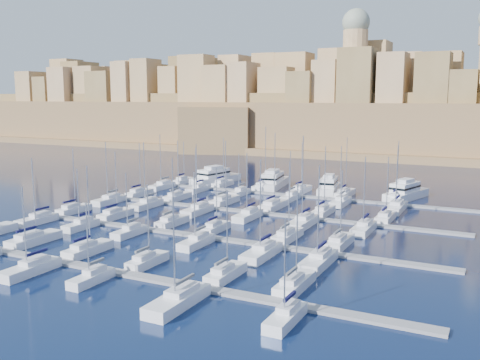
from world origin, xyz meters
The scene contains 55 objects.
ground centered at (0.00, 0.00, 0.00)m, with size 600.00×600.00×0.00m, color black.
pontoon_near centered at (0.00, -34.00, 0.20)m, with size 84.00×2.00×0.40m, color slate.
pontoon_mid_near centered at (0.00, -12.00, 0.20)m, with size 84.00×2.00×0.40m, color slate.
pontoon_mid_far centered at (0.00, 10.00, 0.20)m, with size 84.00×2.00×0.40m, color slate.
pontoon_far centered at (0.00, 32.00, 0.20)m, with size 84.00×2.00×0.40m, color slate.
sailboat_1 centered at (-23.97, -28.15, 0.75)m, with size 2.99×9.95×14.18m.
sailboat_2 centered at (-11.70, -28.58, 0.75)m, with size 2.72×9.07×14.22m.
sailboat_3 centered at (0.18, -29.19, 0.72)m, with size 2.35×7.82×12.27m.
sailboat_4 centered at (13.06, -28.98, 0.72)m, with size 2.48×8.26×12.45m.
sailboat_5 centered at (22.91, -28.61, 0.74)m, with size 2.70×9.00×13.97m.
sailboat_8 centered at (-12.11, -39.49, 0.73)m, with size 2.76×9.21×12.71m.
sailboat_9 centered at (-1.93, -38.49, 0.71)m, with size 2.15×7.18×11.27m.
sailboat_10 centered at (12.68, -40.04, 0.76)m, with size 3.10×10.33×14.94m.
sailboat_11 centered at (25.78, -38.76, 0.72)m, with size 2.32×7.72×12.13m.
sailboat_12 centered at (-35.47, -6.89, 0.74)m, with size 2.53×8.43×14.01m.
sailboat_13 centered at (-24.38, -6.73, 0.74)m, with size 2.63×8.76×13.79m.
sailboat_14 centered at (-10.51, -6.89, 0.73)m, with size 2.53×8.45×13.27m.
sailboat_15 centered at (-0.70, -7.27, 0.72)m, with size 2.30×7.67×11.95m.
sailboat_16 centered at (13.19, -6.68, 0.74)m, with size 2.66×8.87×13.84m.
sailboat_17 centered at (22.32, -6.57, 0.73)m, with size 2.73×9.09×12.89m.
sailboat_18 centered at (-34.79, -17.34, 0.73)m, with size 2.67×8.91×13.17m.
sailboat_19 centered at (-24.04, -16.83, 0.71)m, with size 2.36×7.86×11.73m.
sailboat_20 centered at (-12.89, -16.74, 0.71)m, with size 2.30×7.68×11.67m.
sailboat_21 centered at (1.26, -17.10, 0.73)m, with size 2.52×8.42×12.72m.
sailboat_22 centered at (13.40, -17.87, 0.76)m, with size 3.00×9.98×15.49m.
sailboat_23 centered at (22.55, -17.91, 0.76)m, with size 3.02×10.06×15.15m.
sailboat_24 centered at (-34.99, 15.10, 0.73)m, with size 2.52×8.41×13.50m.
sailboat_25 centered at (-23.88, 15.30, 0.75)m, with size 2.65×8.82×14.44m.
sailboat_26 centered at (-11.35, 15.86, 0.76)m, with size 2.99×9.97×14.81m.
sailboat_27 centered at (0.81, 15.98, 0.78)m, with size 3.06×10.21×16.94m.
sailboat_28 centered at (12.50, 15.29, 0.75)m, with size 2.64×8.80×14.60m.
sailboat_29 centered at (25.33, 15.31, 0.73)m, with size 2.65×8.83×13.00m.
sailboat_30 centered at (-35.48, 4.50, 0.75)m, with size 2.77×9.23×14.56m.
sailboat_31 centered at (-24.82, 4.46, 0.75)m, with size 2.79×9.31×14.91m.
sailboat_32 centered at (-11.54, 4.42, 0.75)m, with size 2.82×9.40×14.33m.
sailboat_33 centered at (0.20, 4.52, 0.74)m, with size 2.76×9.19×13.71m.
sailboat_34 centered at (12.16, 3.87, 0.78)m, with size 3.15×10.51×17.58m.
sailboat_35 centered at (23.67, 4.46, 0.75)m, with size 2.79×9.32×14.10m.
sailboat_36 centered at (-36.05, 36.81, 0.72)m, with size 2.35×7.83×12.13m.
sailboat_37 centered at (-23.42, 37.17, 0.74)m, with size 2.57×8.55×13.62m.
sailboat_38 centered at (-11.20, 37.98, 0.78)m, with size 3.06×10.22×16.95m.
sailboat_39 centered at (-0.83, 37.64, 0.74)m, with size 2.86×9.52×13.27m.
sailboat_40 centered at (10.79, 37.67, 0.75)m, with size 2.87×9.57×14.85m.
sailboat_41 centered at (23.16, 37.56, 0.75)m, with size 2.81×9.35×14.50m.
sailboat_42 centered at (-36.11, 26.57, 0.75)m, with size 2.73×9.09×14.84m.
sailboat_43 centered at (-25.23, 26.96, 0.73)m, with size 2.49×8.29×12.74m.
sailboat_44 centered at (-13.11, 27.16, 0.71)m, with size 2.36×7.88×10.81m.
sailboat_45 centered at (0.52, 27.17, 0.72)m, with size 2.36×7.86×12.11m.
sailboat_46 centered at (12.95, 26.49, 0.74)m, with size 2.78×9.25×13.85m.
sailboat_47 centered at (25.37, 25.87, 0.76)m, with size 3.15×10.50×14.57m.
motor_yacht_a centered at (-28.27, 41.52, 1.73)m, with size 8.67×17.39×5.25m.
motor_yacht_b centered at (-10.39, 41.69, 1.73)m, with size 7.71×17.64×5.25m.
motor_yacht_c centered at (5.90, 40.23, 1.73)m, with size 6.30×14.48×5.25m.
motor_yacht_d centered at (24.80, 40.93, 1.73)m, with size 8.71×16.11×5.25m.
fortified_city centered at (-0.19, 155.26, 14.74)m, with size 460.00×108.95×59.52m.
Camera 1 is at (46.11, -90.21, 24.40)m, focal length 40.00 mm.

